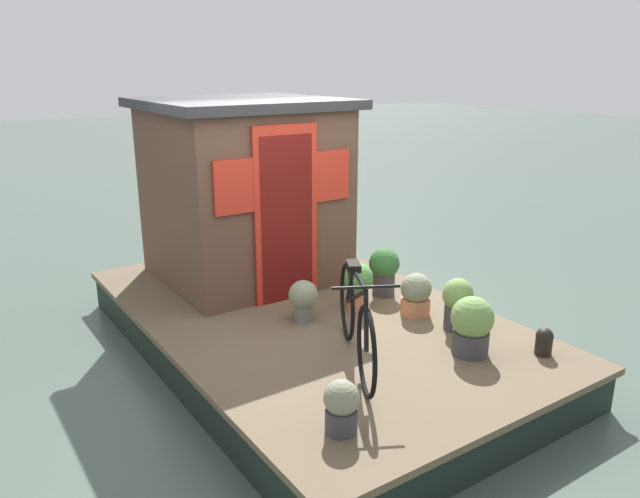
{
  "coord_description": "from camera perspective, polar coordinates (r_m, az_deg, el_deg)",
  "views": [
    {
      "loc": [
        -4.69,
        3.03,
        2.77
      ],
      "look_at": [
        -0.2,
        0.0,
        1.11
      ],
      "focal_mm": 34.07,
      "sensor_mm": 36.0,
      "label": 1
    }
  ],
  "objects": [
    {
      "name": "ground_plane",
      "position": [
        6.23,
        -1.04,
        -9.4
      ],
      "size": [
        60.0,
        60.0,
        0.0
      ],
      "primitive_type": "plane",
      "color": "#47564C"
    },
    {
      "name": "houseboat_deck",
      "position": [
        6.14,
        -1.05,
        -7.66
      ],
      "size": [
        4.84,
        2.97,
        0.41
      ],
      "color": "brown",
      "rests_on": "ground_plane"
    },
    {
      "name": "houseboat_cabin",
      "position": [
        6.85,
        -7.11,
        5.54
      ],
      "size": [
        1.98,
        2.03,
        2.0
      ],
      "color": "brown",
      "rests_on": "houseboat_deck"
    },
    {
      "name": "bicycle",
      "position": [
        4.92,
        3.4,
        -6.66
      ],
      "size": [
        1.48,
        0.82,
        0.83
      ],
      "color": "black",
      "rests_on": "houseboat_deck"
    },
    {
      "name": "potted_plant_ivy",
      "position": [
        5.98,
        8.99,
        -4.24
      ],
      "size": [
        0.3,
        0.3,
        0.42
      ],
      "color": "#C6754C",
      "rests_on": "houseboat_deck"
    },
    {
      "name": "potted_plant_thyme",
      "position": [
        5.71,
        12.78,
        -4.91
      ],
      "size": [
        0.28,
        0.28,
        0.49
      ],
      "color": "#38383D",
      "rests_on": "houseboat_deck"
    },
    {
      "name": "potted_plant_rosemary",
      "position": [
        5.79,
        -1.58,
        -4.64
      ],
      "size": [
        0.28,
        0.28,
        0.4
      ],
      "color": "slate",
      "rests_on": "houseboat_deck"
    },
    {
      "name": "potted_plant_lavender",
      "position": [
        5.27,
        14.06,
        -6.93
      ],
      "size": [
        0.36,
        0.36,
        0.51
      ],
      "color": "#38383D",
      "rests_on": "houseboat_deck"
    },
    {
      "name": "potted_plant_basil",
      "position": [
        4.14,
        2.01,
        -14.52
      ],
      "size": [
        0.24,
        0.24,
        0.37
      ],
      "color": "#38383D",
      "rests_on": "houseboat_deck"
    },
    {
      "name": "potted_plant_mint",
      "position": [
        6.43,
        6.04,
        -1.89
      ],
      "size": [
        0.32,
        0.32,
        0.51
      ],
      "color": "#38383D",
      "rests_on": "houseboat_deck"
    },
    {
      "name": "potted_plant_fern",
      "position": [
        6.04,
        3.54,
        -3.2
      ],
      "size": [
        0.31,
        0.31,
        0.48
      ],
      "color": "#C6754C",
      "rests_on": "houseboat_deck"
    },
    {
      "name": "mooring_bollard",
      "position": [
        5.49,
        20.3,
        -8.1
      ],
      "size": [
        0.15,
        0.15,
        0.24
      ],
      "color": "black",
      "rests_on": "houseboat_deck"
    }
  ]
}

